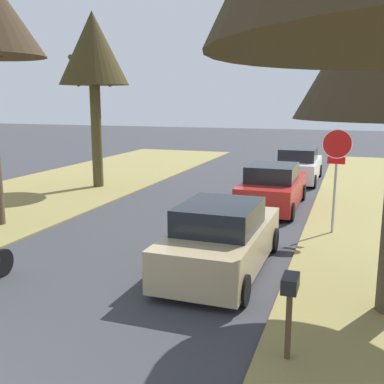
{
  "coord_description": "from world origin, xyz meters",
  "views": [
    {
      "loc": [
        4.76,
        -2.32,
        3.74
      ],
      "look_at": [
        0.98,
        8.51,
        1.44
      ],
      "focal_mm": 42.73,
      "sensor_mm": 36.0,
      "label": 1
    }
  ],
  "objects_px": {
    "parked_sedan_red": "(273,188)",
    "parked_sedan_white": "(298,166)",
    "stop_sign_far": "(336,159)",
    "curbside_mailbox": "(290,293)",
    "street_tree_left_mid_b": "(93,51)",
    "parked_sedan_tan": "(222,239)"
  },
  "relations": [
    {
      "from": "parked_sedan_red",
      "to": "parked_sedan_white",
      "type": "height_order",
      "value": "same"
    },
    {
      "from": "stop_sign_far",
      "to": "parked_sedan_white",
      "type": "xyz_separation_m",
      "value": [
        -1.93,
        8.59,
        -1.44
      ]
    },
    {
      "from": "stop_sign_far",
      "to": "parked_sedan_white",
      "type": "height_order",
      "value": "stop_sign_far"
    },
    {
      "from": "parked_sedan_red",
      "to": "parked_sedan_white",
      "type": "bearing_deg",
      "value": 87.84
    },
    {
      "from": "parked_sedan_red",
      "to": "parked_sedan_white",
      "type": "relative_size",
      "value": 1.0
    },
    {
      "from": "curbside_mailbox",
      "to": "street_tree_left_mid_b",
      "type": "bearing_deg",
      "value": 131.17
    },
    {
      "from": "curbside_mailbox",
      "to": "stop_sign_far",
      "type": "bearing_deg",
      "value": 87.38
    },
    {
      "from": "stop_sign_far",
      "to": "curbside_mailbox",
      "type": "relative_size",
      "value": 2.31
    },
    {
      "from": "street_tree_left_mid_b",
      "to": "parked_sedan_red",
      "type": "xyz_separation_m",
      "value": [
        7.88,
        -1.44,
        -5.03
      ]
    },
    {
      "from": "parked_sedan_red",
      "to": "parked_sedan_white",
      "type": "xyz_separation_m",
      "value": [
        0.22,
        5.94,
        0.0
      ]
    },
    {
      "from": "parked_sedan_red",
      "to": "stop_sign_far",
      "type": "bearing_deg",
      "value": -50.84
    },
    {
      "from": "stop_sign_far",
      "to": "street_tree_left_mid_b",
      "type": "height_order",
      "value": "street_tree_left_mid_b"
    },
    {
      "from": "street_tree_left_mid_b",
      "to": "stop_sign_far",
      "type": "bearing_deg",
      "value": -22.18
    },
    {
      "from": "street_tree_left_mid_b",
      "to": "parked_sedan_red",
      "type": "bearing_deg",
      "value": -10.37
    },
    {
      "from": "street_tree_left_mid_b",
      "to": "curbside_mailbox",
      "type": "height_order",
      "value": "street_tree_left_mid_b"
    },
    {
      "from": "parked_sedan_tan",
      "to": "parked_sedan_red",
      "type": "distance_m",
      "value": 6.45
    },
    {
      "from": "parked_sedan_white",
      "to": "parked_sedan_tan",
      "type": "bearing_deg",
      "value": -91.33
    },
    {
      "from": "stop_sign_far",
      "to": "parked_sedan_red",
      "type": "height_order",
      "value": "stop_sign_far"
    },
    {
      "from": "street_tree_left_mid_b",
      "to": "parked_sedan_tan",
      "type": "relative_size",
      "value": 1.66
    },
    {
      "from": "stop_sign_far",
      "to": "parked_sedan_white",
      "type": "distance_m",
      "value": 8.92
    },
    {
      "from": "parked_sedan_white",
      "to": "curbside_mailbox",
      "type": "bearing_deg",
      "value": -84.1
    },
    {
      "from": "parked_sedan_red",
      "to": "parked_sedan_tan",
      "type": "bearing_deg",
      "value": -90.56
    }
  ]
}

